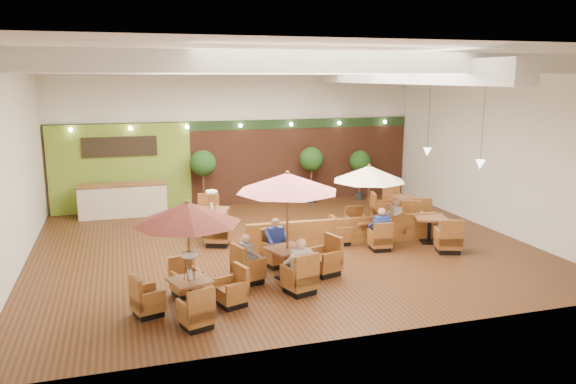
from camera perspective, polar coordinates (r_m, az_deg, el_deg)
name	(u,v)px	position (r m, az deg, el deg)	size (l,w,h in m)	color
room	(279,118)	(17.00, -0.87, 7.51)	(14.04, 14.00, 5.52)	#381E0F
service_counter	(123,200)	(20.63, -16.41, -0.79)	(3.00, 0.75, 1.18)	beige
booth_divider	(345,232)	(16.50, 5.84, -4.05)	(5.89, 0.18, 0.82)	brown
table_0	(188,236)	(11.75, -10.09, -4.39)	(2.48, 2.48, 2.41)	brown
table_1	(287,206)	(13.38, -0.07, -1.45)	(2.77, 2.77, 2.68)	brown
table_2	(369,189)	(16.65, 8.19, 0.34)	(2.33, 2.33, 2.36)	brown
table_3	(212,220)	(17.53, -7.73, -2.82)	(1.23, 3.02, 1.62)	brown
table_4	(429,230)	(17.24, 14.17, -3.76)	(1.13, 2.83, 1.00)	brown
table_5	(398,209)	(19.87, 11.13, -1.67)	(1.84, 2.66, 0.96)	brown
topiary_0	(203,166)	(20.84, -8.64, 2.68)	(0.96, 0.96, 2.22)	black
topiary_1	(311,161)	(21.83, 2.38, 3.13)	(0.94, 0.94, 2.19)	black
topiary_2	(360,163)	(22.60, 7.32, 2.93)	(0.85, 0.85, 1.97)	black
diner_0	(300,261)	(12.76, 1.22, -6.98)	(0.45, 0.39, 0.85)	silver
diner_1	(276,238)	(14.56, -1.18, -4.68)	(0.43, 0.36, 0.81)	#253BA3
diner_2	(248,253)	(13.43, -4.10, -6.22)	(0.37, 0.41, 0.76)	slate
diner_3	(381,225)	(16.09, 9.39, -3.28)	(0.39, 0.31, 0.79)	#253BA3
diner_4	(394,215)	(17.21, 10.71, -2.29)	(0.37, 0.44, 0.83)	silver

